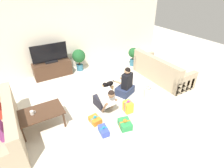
% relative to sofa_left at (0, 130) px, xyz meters
% --- Properties ---
extents(ground_plane, '(16.00, 16.00, 0.00)m').
position_rel_sofa_left_xyz_m(ground_plane, '(2.41, 0.06, -0.29)').
color(ground_plane, beige).
extents(wall_back, '(8.40, 0.06, 2.60)m').
position_rel_sofa_left_xyz_m(wall_back, '(2.41, 2.69, 1.01)').
color(wall_back, silver).
rests_on(wall_back, ground_plane).
extents(sofa_left, '(0.86, 2.08, 0.83)m').
position_rel_sofa_left_xyz_m(sofa_left, '(0.00, 0.00, 0.00)').
color(sofa_left, tan).
rests_on(sofa_left, ground_plane).
extents(sofa_right, '(0.86, 2.08, 0.83)m').
position_rel_sofa_left_xyz_m(sofa_right, '(4.83, 0.26, -0.00)').
color(sofa_right, tan).
rests_on(sofa_right, ground_plane).
extents(coffee_table, '(1.00, 0.63, 0.45)m').
position_rel_sofa_left_xyz_m(coffee_table, '(0.82, -0.04, 0.11)').
color(coffee_table, '#472D1E').
rests_on(coffee_table, ground_plane).
extents(tv_console, '(1.28, 0.46, 0.53)m').
position_rel_sofa_left_xyz_m(tv_console, '(1.72, 2.39, -0.03)').
color(tv_console, '#472D1E').
rests_on(tv_console, ground_plane).
extents(tv, '(1.18, 0.20, 0.64)m').
position_rel_sofa_left_xyz_m(tv, '(1.72, 2.39, 0.53)').
color(tv, black).
rests_on(tv, tv_console).
extents(potted_plant_corner_right, '(0.38, 0.38, 0.72)m').
position_rel_sofa_left_xyz_m(potted_plant_corner_right, '(4.68, 1.65, 0.16)').
color(potted_plant_corner_right, '#336B84').
rests_on(potted_plant_corner_right, ground_plane).
extents(potted_plant_back_right, '(0.48, 0.48, 0.81)m').
position_rel_sofa_left_xyz_m(potted_plant_back_right, '(2.70, 2.34, 0.23)').
color(potted_plant_back_right, '#336B84').
rests_on(potted_plant_back_right, ground_plane).
extents(person_kneeling, '(0.38, 0.78, 0.75)m').
position_rel_sofa_left_xyz_m(person_kneeling, '(2.38, -0.21, 0.03)').
color(person_kneeling, '#23232D').
rests_on(person_kneeling, ground_plane).
extents(person_sitting, '(0.63, 0.60, 0.90)m').
position_rel_sofa_left_xyz_m(person_sitting, '(3.26, 0.10, 0.02)').
color(person_sitting, '#283351').
rests_on(person_sitting, ground_plane).
extents(dog, '(0.49, 0.20, 0.33)m').
position_rel_sofa_left_xyz_m(dog, '(2.91, 0.53, -0.07)').
color(dog, black).
rests_on(dog, ground_plane).
extents(gift_box_a, '(0.25, 0.31, 0.20)m').
position_rel_sofa_left_xyz_m(gift_box_a, '(1.93, -0.52, -0.22)').
color(gift_box_a, orange).
rests_on(gift_box_a, ground_plane).
extents(gift_box_b, '(0.33, 0.39, 0.24)m').
position_rel_sofa_left_xyz_m(gift_box_b, '(2.46, -1.02, -0.20)').
color(gift_box_b, '#2D934C').
rests_on(gift_box_b, ground_plane).
extents(gift_box_c, '(0.21, 0.32, 0.21)m').
position_rel_sofa_left_xyz_m(gift_box_c, '(1.94, -0.94, -0.21)').
color(gift_box_c, '#3D51BC').
rests_on(gift_box_c, ground_plane).
extents(gift_box_d, '(0.22, 0.26, 0.36)m').
position_rel_sofa_left_xyz_m(gift_box_d, '(2.85, -0.60, -0.14)').
color(gift_box_d, yellow).
rests_on(gift_box_d, ground_plane).
extents(gift_bag_a, '(0.24, 0.17, 0.37)m').
position_rel_sofa_left_xyz_m(gift_bag_a, '(3.66, -0.42, -0.11)').
color(gift_bag_a, white).
rests_on(gift_bag_a, ground_plane).
extents(mug, '(0.12, 0.08, 0.09)m').
position_rel_sofa_left_xyz_m(mug, '(0.67, -0.03, 0.20)').
color(mug, silver).
rests_on(mug, coffee_table).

